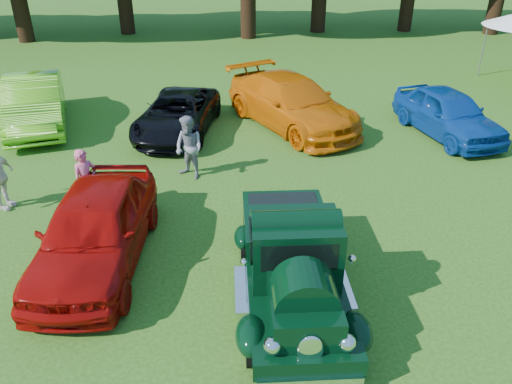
{
  "coord_description": "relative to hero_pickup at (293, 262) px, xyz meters",
  "views": [
    {
      "loc": [
        -0.48,
        -7.3,
        6.07
      ],
      "look_at": [
        0.03,
        1.86,
        1.1
      ],
      "focal_mm": 35.0,
      "sensor_mm": 36.0,
      "label": 1
    }
  ],
  "objects": [
    {
      "name": "ground",
      "position": [
        -0.56,
        0.17,
        -0.77
      ],
      "size": [
        120.0,
        120.0,
        0.0
      ],
      "primitive_type": "plane",
      "color": "#275012",
      "rests_on": "ground"
    },
    {
      "name": "hero_pickup",
      "position": [
        0.0,
        0.0,
        0.0
      ],
      "size": [
        2.11,
        4.52,
        1.77
      ],
      "color": "black",
      "rests_on": "ground"
    },
    {
      "name": "red_convertible",
      "position": [
        -3.74,
        1.28,
        0.02
      ],
      "size": [
        2.1,
        4.7,
        1.57
      ],
      "primitive_type": "imported",
      "rotation": [
        0.0,
        0.0,
        -0.05
      ],
      "color": "#990906",
      "rests_on": "ground"
    },
    {
      "name": "back_car_lime",
      "position": [
        -7.48,
        9.13,
        0.06
      ],
      "size": [
        3.08,
        5.29,
        1.65
      ],
      "primitive_type": "imported",
      "rotation": [
        0.0,
        0.0,
        0.28
      ],
      "color": "#5CBD19",
      "rests_on": "ground"
    },
    {
      "name": "back_car_black",
      "position": [
        -2.72,
        8.31,
        -0.13
      ],
      "size": [
        2.87,
        4.89,
        1.28
      ],
      "primitive_type": "imported",
      "rotation": [
        0.0,
        0.0,
        -0.17
      ],
      "color": "black",
      "rests_on": "ground"
    },
    {
      "name": "back_car_orange",
      "position": [
        1.01,
        8.7,
        0.05
      ],
      "size": [
        4.69,
        6.04,
        1.63
      ],
      "primitive_type": "imported",
      "rotation": [
        0.0,
        0.0,
        0.5
      ],
      "color": "#D26107",
      "rests_on": "ground"
    },
    {
      "name": "back_car_blue",
      "position": [
        5.88,
        7.62,
        -0.03
      ],
      "size": [
        2.72,
        4.63,
        1.48
      ],
      "primitive_type": "imported",
      "rotation": [
        0.0,
        0.0,
        0.24
      ],
      "color": "navy",
      "rests_on": "ground"
    },
    {
      "name": "spectator_pink",
      "position": [
        -4.4,
        3.32,
        0.03
      ],
      "size": [
        0.68,
        0.67,
        1.58
      ],
      "primitive_type": "imported",
      "rotation": [
        0.0,
        0.0,
        0.75
      ],
      "color": "#CF5576",
      "rests_on": "ground"
    },
    {
      "name": "spectator_grey",
      "position": [
        -2.14,
        5.02,
        0.09
      ],
      "size": [
        1.05,
        1.03,
        1.7
      ],
      "primitive_type": "imported",
      "rotation": [
        0.0,
        0.0,
        -0.71
      ],
      "color": "gray",
      "rests_on": "ground"
    }
  ]
}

